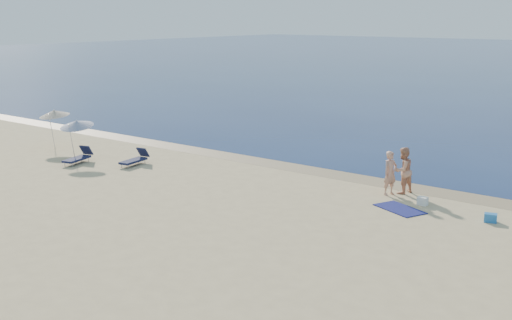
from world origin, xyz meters
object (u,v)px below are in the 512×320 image
at_px(blue_cooler, 491,218).
at_px(person_left, 390,173).
at_px(umbrella_near, 77,124).
at_px(person_right, 403,170).

bearing_deg(blue_cooler, person_left, 150.68).
height_order(person_left, umbrella_near, umbrella_near).
bearing_deg(person_left, person_right, -8.49).
xyz_separation_m(person_left, person_right, (0.28, 0.53, 0.05)).
relative_size(person_left, umbrella_near, 0.82).
distance_m(person_right, umbrella_near, 15.60).
bearing_deg(person_right, umbrella_near, -57.95).
height_order(blue_cooler, umbrella_near, umbrella_near).
height_order(person_left, person_right, person_right).
bearing_deg(person_right, blue_cooler, 85.80).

